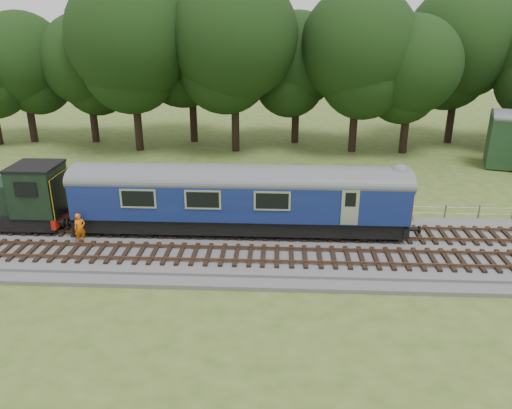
{
  "coord_description": "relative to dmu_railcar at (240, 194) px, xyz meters",
  "views": [
    {
      "loc": [
        -2.07,
        -24.04,
        11.81
      ],
      "look_at": [
        -3.33,
        1.4,
        2.0
      ],
      "focal_mm": 35.0,
      "sensor_mm": 36.0,
      "label": 1
    }
  ],
  "objects": [
    {
      "name": "dmu_railcar",
      "position": [
        0.0,
        0.0,
        0.0
      ],
      "size": [
        18.05,
        2.86,
        3.88
      ],
      "color": "black",
      "rests_on": "ground"
    },
    {
      "name": "ballast",
      "position": [
        4.22,
        -1.4,
        -2.43
      ],
      "size": [
        70.0,
        7.0,
        0.35
      ],
      "primitive_type": "cube",
      "color": "#4C4C4F",
      "rests_on": "ground"
    },
    {
      "name": "tree_line",
      "position": [
        4.22,
        20.6,
        -2.61
      ],
      "size": [
        70.0,
        8.0,
        18.0
      ],
      "primitive_type": null,
      "color": "black",
      "rests_on": "ground"
    },
    {
      "name": "ground",
      "position": [
        4.22,
        -1.4,
        -2.61
      ],
      "size": [
        120.0,
        120.0,
        0.0
      ],
      "primitive_type": "plane",
      "color": "#405D22",
      "rests_on": "ground"
    },
    {
      "name": "fence",
      "position": [
        4.22,
        3.1,
        -2.61
      ],
      "size": [
        64.0,
        0.12,
        1.0
      ],
      "primitive_type": null,
      "color": "#6B6054",
      "rests_on": "ground"
    },
    {
      "name": "track_south",
      "position": [
        4.22,
        -3.0,
        -2.19
      ],
      "size": [
        67.2,
        2.4,
        0.21
      ],
      "color": "black",
      "rests_on": "ballast"
    },
    {
      "name": "track_north",
      "position": [
        4.22,
        -0.0,
        -2.19
      ],
      "size": [
        67.2,
        2.4,
        0.21
      ],
      "color": "black",
      "rests_on": "ballast"
    },
    {
      "name": "worker",
      "position": [
        -8.36,
        -1.79,
        -1.44
      ],
      "size": [
        0.71,
        0.67,
        1.63
      ],
      "primitive_type": "imported",
      "rotation": [
        0.0,
        0.0,
        0.65
      ],
      "color": "orange",
      "rests_on": "ballast"
    }
  ]
}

